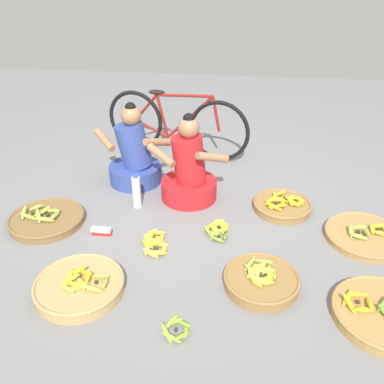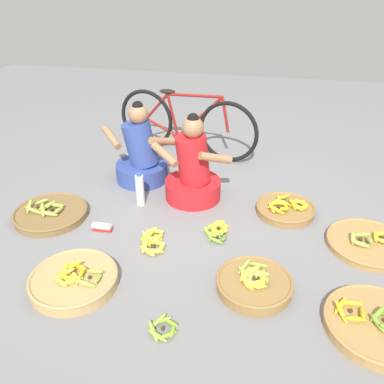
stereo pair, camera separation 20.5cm
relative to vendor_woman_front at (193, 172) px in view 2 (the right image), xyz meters
name	(u,v)px [view 2 (the right image)]	position (x,y,z in m)	size (l,w,h in m)	color
ground_plane	(196,215)	(0.09, -0.30, -0.27)	(10.00, 10.00, 0.00)	slate
vendor_woman_front	(193,172)	(0.00, 0.00, 0.00)	(0.74, 0.52, 0.83)	red
vendor_woman_behind	(141,156)	(-0.58, 0.26, 0.00)	(0.76, 0.52, 0.82)	#334793
bicycle_leaning	(185,124)	(-0.28, 0.99, 0.09)	(1.67, 0.44, 0.73)	black
banana_basket_back_left	(254,283)	(0.65, -1.13, -0.21)	(0.53, 0.53, 0.16)	olive
banana_basket_mid_right	(378,324)	(1.41, -1.33, -0.22)	(0.65, 0.65, 0.14)	#A87F47
banana_basket_back_right	(74,280)	(-0.57, -1.34, -0.21)	(0.61, 0.61, 0.16)	tan
banana_basket_front_right	(286,209)	(0.86, -0.11, -0.22)	(0.52, 0.52, 0.14)	olive
banana_basket_front_left	(51,213)	(-1.15, -0.58, -0.23)	(0.63, 0.63, 0.14)	brown
banana_basket_back_center	(368,243)	(1.50, -0.47, -0.23)	(0.64, 0.64, 0.12)	#A87F47
loose_bananas_near_bicycle	(152,241)	(-0.17, -0.77, -0.24)	(0.25, 0.36, 0.09)	yellow
loose_bananas_near_vendor	(217,230)	(0.31, -0.53, -0.24)	(0.23, 0.29, 0.08)	yellow
loose_bananas_mid_left	(163,328)	(0.14, -1.60, -0.24)	(0.21, 0.21, 0.09)	#8CAD38
water_bottle	(140,190)	(-0.45, -0.22, -0.12)	(0.08, 0.08, 0.32)	silver
packet_carton_stack	(102,227)	(-0.63, -0.68, -0.24)	(0.17, 0.06, 0.06)	red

